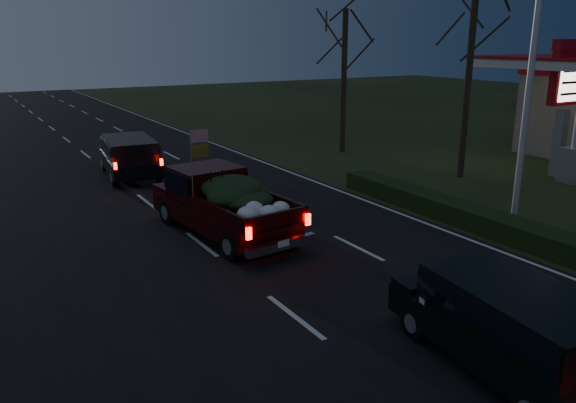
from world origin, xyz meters
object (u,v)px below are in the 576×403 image
gas_price_pylon (567,85)px  rear_suv (514,321)px  pickup_truck (223,199)px  lead_suv (129,153)px  light_pole (534,42)px

gas_price_pylon → rear_suv: (-13.86, -8.60, -2.79)m
pickup_truck → lead_suv: 8.61m
gas_price_pylon → rear_suv: bearing=-148.2°
lead_suv → pickup_truck: bearing=-81.3°
gas_price_pylon → rear_suv: gas_price_pylon is taller
gas_price_pylon → lead_suv: (-15.36, 9.17, -2.76)m
pickup_truck → rear_suv: bearing=-88.6°
light_pole → pickup_truck: 10.27m
rear_suv → light_pole: bearing=45.2°
pickup_truck → rear_suv: 9.24m
light_pole → lead_suv: light_pole is taller
gas_price_pylon → lead_suv: bearing=149.2°
light_pole → pickup_truck: size_ratio=1.64×
pickup_truck → lead_suv: (-0.31, 8.60, -0.05)m
gas_price_pylon → lead_suv: gas_price_pylon is taller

